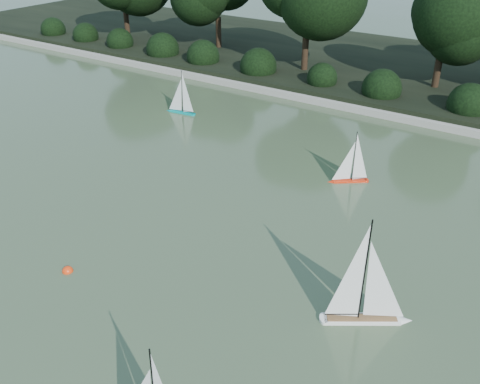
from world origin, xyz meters
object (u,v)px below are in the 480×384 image
Objects in this scene: sailboat_orange at (348,174)px; race_buoy at (68,271)px; sailboat_teal at (179,106)px; sailboat_white_b at (371,305)px.

race_buoy is at bearing -114.80° from sailboat_orange.
sailboat_teal is 7.12m from race_buoy.
sailboat_orange is at bearing -12.93° from sailboat_teal.
sailboat_teal reaches higher than race_buoy.
sailboat_orange is at bearing 65.20° from race_buoy.
race_buoy is (3.02, -6.45, -0.20)m from sailboat_teal.
sailboat_white_b is 10.29× the size of race_buoy.
sailboat_white_b is at bearing -62.37° from sailboat_orange.
sailboat_white_b is 8.83m from sailboat_teal.
sailboat_white_b is 1.42× the size of sailboat_teal.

